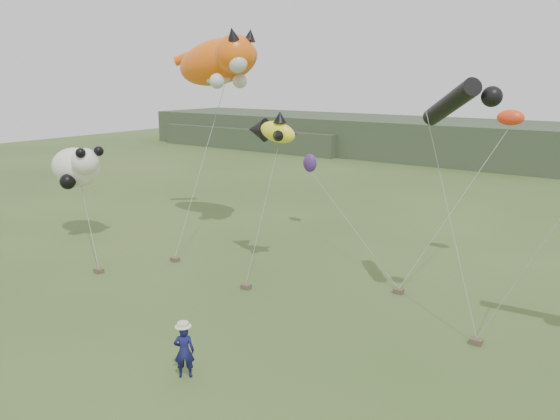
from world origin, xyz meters
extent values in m
plane|color=#385123|center=(0.00, 0.00, 0.00)|extent=(120.00, 120.00, 0.00)
cube|color=#2D3D28|center=(0.00, 45.00, 2.00)|extent=(90.00, 12.00, 4.00)
cube|color=#2D3D28|center=(-30.00, 42.00, 1.25)|extent=(25.00, 8.00, 2.50)
imported|color=#14154D|center=(1.02, -1.77, 0.80)|extent=(0.69, 0.67, 1.60)
cube|color=brown|center=(-6.68, 5.19, 0.10)|extent=(0.37, 0.30, 0.19)
cube|color=brown|center=(-1.80, 4.48, 0.10)|extent=(0.37, 0.30, 0.19)
cube|color=brown|center=(7.26, 5.12, 0.10)|extent=(0.37, 0.30, 0.19)
cube|color=brown|center=(-8.27, 2.13, 0.10)|extent=(0.37, 0.30, 0.19)
cube|color=brown|center=(3.46, 7.64, 0.10)|extent=(0.37, 0.30, 0.19)
ellipsoid|color=#FC600E|center=(-8.44, 10.46, 9.18)|extent=(5.43, 2.40, 3.14)
sphere|color=#FC600E|center=(-6.33, 9.40, 9.50)|extent=(1.90, 1.90, 1.90)
cone|color=black|center=(-6.01, 8.87, 10.40)|extent=(0.59, 0.72, 0.72)
cone|color=black|center=(-5.80, 9.93, 10.40)|extent=(0.59, 0.68, 0.68)
sphere|color=silver|center=(-5.90, 9.08, 9.07)|extent=(0.95, 0.95, 0.95)
ellipsoid|color=silver|center=(-8.23, 10.14, 8.33)|extent=(1.86, 0.93, 0.58)
sphere|color=silver|center=(-6.96, 8.77, 8.23)|extent=(0.74, 0.74, 0.74)
sphere|color=silver|center=(-6.75, 10.25, 8.23)|extent=(0.74, 0.74, 0.74)
cylinder|color=#FC600E|center=(-11.20, 11.31, 9.60)|extent=(1.97, 1.44, 1.15)
ellipsoid|color=#F6F628|center=(-1.68, 6.52, 6.22)|extent=(1.80, 0.95, 1.16)
cone|color=black|center=(-3.03, 6.86, 6.22)|extent=(0.94, 1.13, 1.01)
cone|color=black|center=(-1.57, 6.52, 6.83)|extent=(0.56, 0.56, 0.45)
cone|color=black|center=(-1.35, 5.96, 6.10)|extent=(0.59, 0.63, 0.45)
cone|color=black|center=(-1.35, 7.08, 6.10)|extent=(0.59, 0.63, 0.45)
cylinder|color=black|center=(5.37, 6.51, 7.56)|extent=(2.65, 2.77, 1.69)
sphere|color=black|center=(6.83, 5.99, 7.82)|extent=(0.64, 0.64, 0.64)
ellipsoid|color=white|center=(-13.63, 5.01, 3.84)|extent=(3.06, 2.04, 2.04)
sphere|color=white|center=(-12.27, 4.67, 4.29)|extent=(1.36, 1.36, 1.36)
sphere|color=black|center=(-11.93, 4.21, 4.80)|extent=(0.50, 0.50, 0.50)
sphere|color=black|center=(-11.81, 5.18, 4.80)|extent=(0.50, 0.50, 0.50)
sphere|color=black|center=(-13.06, 4.10, 3.27)|extent=(0.79, 0.79, 0.79)
sphere|color=black|center=(-14.53, 5.35, 3.38)|extent=(0.79, 0.79, 0.79)
ellipsoid|color=#FA3917|center=(6.00, 12.24, 6.79)|extent=(1.10, 0.64, 0.64)
ellipsoid|color=#482471|center=(-4.52, 13.47, 3.82)|extent=(0.82, 0.55, 1.00)
camera|label=1|loc=(11.49, -11.68, 8.39)|focal=35.00mm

